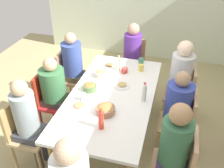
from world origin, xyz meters
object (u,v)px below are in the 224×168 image
object	(u,v)px
bowl_1	(106,109)
plate_1	(79,106)
cup_3	(124,70)
bottle_0	(144,92)
dining_table	(112,99)
person_2	(177,107)
bowl_0	(90,87)
chair_1	(179,164)
bowl_2	(101,73)
chair_5	(50,99)
cup_2	(83,97)
person_0	(73,63)
person_1	(173,146)
chair_0	(69,75)
plate_2	(110,65)
cup_0	(141,68)
chair_7	(24,131)
bottle_3	(101,119)
chair_2	(182,121)
chair_3	(184,92)
person_5	(54,88)
person_7	(28,119)
bottle_2	(119,63)
person_4	(132,52)
plate_0	(122,85)
chair_4	(133,62)
cup_1	(141,61)
bottle_1	(117,68)
person_3	(180,76)

from	to	relation	value
bowl_1	plate_1	bearing A→B (deg)	-94.46
cup_3	bottle_0	distance (m)	0.71
dining_table	person_2	size ratio (longest dim) A/B	1.65
bottle_0	bowl_0	bearing A→B (deg)	-93.74
dining_table	plate_1	distance (m)	0.47
chair_1	bowl_2	bearing A→B (deg)	-131.86
plate_1	bottle_0	bearing A→B (deg)	114.03
chair_5	cup_2	world-z (taller)	chair_5
person_0	person_1	world-z (taller)	person_1
chair_0	person_0	world-z (taller)	person_0
plate_2	bowl_1	bearing A→B (deg)	13.59
chair_1	cup_0	size ratio (longest dim) A/B	8.24
chair_7	bottle_3	xyz separation A→B (m)	(-0.04, 0.95, 0.37)
chair_5	bowl_0	xyz separation A→B (m)	(-0.01, 0.60, 0.29)
person_1	bottle_3	xyz separation A→B (m)	(-0.04, -0.75, 0.13)
chair_0	chair_2	bearing A→B (deg)	69.69
chair_3	bowl_2	bearing A→B (deg)	-76.00
person_1	person_5	size ratio (longest dim) A/B	1.09
person_7	bottle_2	size ratio (longest dim) A/B	5.30
person_2	plate_1	world-z (taller)	person_2
person_4	bowl_1	xyz separation A→B (m)	(1.66, 0.03, 0.08)
bowl_0	bottle_3	world-z (taller)	bottle_3
person_0	chair_5	size ratio (longest dim) A/B	1.37
person_5	cup_2	bearing A→B (deg)	66.33
bottle_2	person_4	bearing A→B (deg)	174.36
cup_0	person_2	bearing A→B (deg)	39.62
dining_table	plate_0	xyz separation A→B (m)	(-0.21, 0.08, 0.09)
plate_0	chair_7	bearing A→B (deg)	-48.26
chair_7	plate_2	distance (m)	1.53
plate_2	bottle_3	distance (m)	1.34
chair_0	chair_4	bearing A→B (deg)	128.44
cup_1	plate_2	bearing A→B (deg)	-63.24
person_4	bowl_0	xyz separation A→B (m)	(1.27, -0.30, 0.07)
person_4	chair_3	bearing A→B (deg)	55.30
bowl_1	bottle_2	world-z (taller)	bottle_2
person_5	chair_7	size ratio (longest dim) A/B	1.28
chair_3	bottle_0	size ratio (longest dim) A/B	3.49
person_7	bottle_1	world-z (taller)	person_7
person_0	cup_3	bearing A→B (deg)	82.97
plate_2	cup_3	size ratio (longest dim) A/B	1.86
cup_2	plate_1	bearing A→B (deg)	-1.46
bottle_2	bottle_3	bearing A→B (deg)	5.70
person_2	bottle_2	bearing A→B (deg)	-124.65
person_3	person_1	bearing A→B (deg)	-0.04
bottle_0	bowl_2	bearing A→B (deg)	-121.56
bowl_0	chair_1	bearing A→B (deg)	60.57
chair_2	person_2	xyz separation A→B (m)	(-0.00, -0.09, 0.21)
bottle_3	dining_table	bearing A→B (deg)	-174.93
chair_4	plate_1	size ratio (longest dim) A/B	3.80
chair_7	bowl_1	bearing A→B (deg)	107.20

